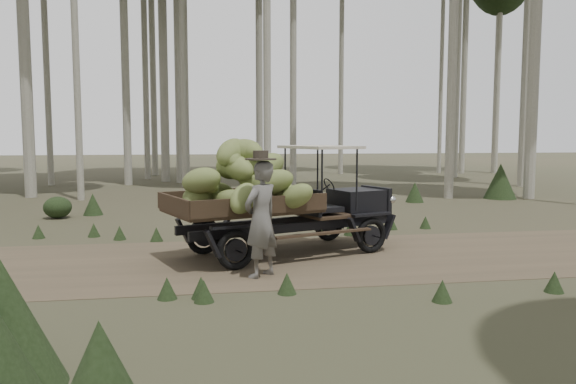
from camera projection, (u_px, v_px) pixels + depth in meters
name	position (u px, v px, depth m)	size (l,w,h in m)	color
ground	(272.00, 260.00, 9.91)	(120.00, 120.00, 0.00)	#473D2B
dirt_track	(272.00, 260.00, 9.91)	(70.00, 4.00, 0.01)	brown
banana_truck	(259.00, 186.00, 10.02)	(4.55, 2.98, 2.24)	black
farmer	(261.00, 218.00, 8.63)	(0.78, 0.76, 1.96)	#5D5955
undergrowth	(108.00, 243.00, 8.71)	(23.66, 20.94, 1.36)	#233319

